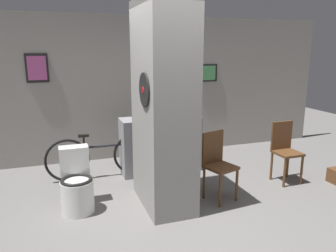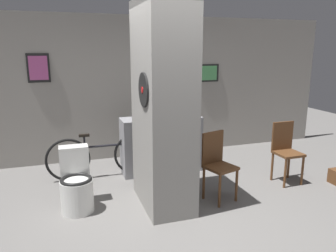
{
  "view_description": "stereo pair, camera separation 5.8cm",
  "coord_description": "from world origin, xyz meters",
  "px_view_note": "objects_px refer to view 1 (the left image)",
  "views": [
    {
      "loc": [
        -1.33,
        -3.31,
        2.01
      ],
      "look_at": [
        0.13,
        0.93,
        0.95
      ],
      "focal_mm": 35.0,
      "sensor_mm": 36.0,
      "label": 1
    },
    {
      "loc": [
        -1.28,
        -3.33,
        2.01
      ],
      "look_at": [
        0.13,
        0.93,
        0.95
      ],
      "focal_mm": 35.0,
      "sensor_mm": 36.0,
      "label": 2
    }
  ],
  "objects_px": {
    "chair_near_pillar": "(217,162)",
    "bicycle": "(102,156)",
    "toilet": "(77,186)",
    "chair_by_doorway": "(285,149)",
    "bottle_tall": "(169,110)"
  },
  "relations": [
    {
      "from": "chair_near_pillar",
      "to": "bicycle",
      "type": "xyz_separation_m",
      "value": [
        -1.38,
        1.27,
        -0.16
      ]
    },
    {
      "from": "bicycle",
      "to": "chair_near_pillar",
      "type": "bearing_deg",
      "value": -42.73
    },
    {
      "from": "toilet",
      "to": "bottle_tall",
      "type": "bearing_deg",
      "value": 31.89
    },
    {
      "from": "toilet",
      "to": "chair_near_pillar",
      "type": "height_order",
      "value": "chair_near_pillar"
    },
    {
      "from": "toilet",
      "to": "bicycle",
      "type": "bearing_deg",
      "value": 65.46
    },
    {
      "from": "chair_near_pillar",
      "to": "bottle_tall",
      "type": "xyz_separation_m",
      "value": [
        -0.26,
        1.25,
        0.52
      ]
    },
    {
      "from": "chair_near_pillar",
      "to": "bottle_tall",
      "type": "height_order",
      "value": "bottle_tall"
    },
    {
      "from": "chair_by_doorway",
      "to": "bicycle",
      "type": "relative_size",
      "value": 0.54
    },
    {
      "from": "chair_near_pillar",
      "to": "bicycle",
      "type": "distance_m",
      "value": 1.88
    },
    {
      "from": "toilet",
      "to": "bicycle",
      "type": "relative_size",
      "value": 0.45
    },
    {
      "from": "toilet",
      "to": "chair_near_pillar",
      "type": "relative_size",
      "value": 0.85
    },
    {
      "from": "toilet",
      "to": "chair_by_doorway",
      "type": "bearing_deg",
      "value": -1.02
    },
    {
      "from": "chair_by_doorway",
      "to": "bicycle",
      "type": "height_order",
      "value": "chair_by_doorway"
    },
    {
      "from": "toilet",
      "to": "bicycle",
      "type": "distance_m",
      "value": 1.1
    },
    {
      "from": "toilet",
      "to": "chair_by_doorway",
      "type": "relative_size",
      "value": 0.85
    }
  ]
}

